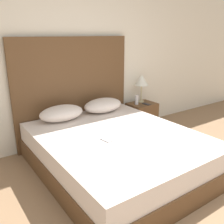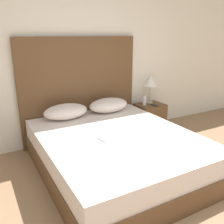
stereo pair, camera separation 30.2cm
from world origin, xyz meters
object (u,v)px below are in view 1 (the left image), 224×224
at_px(bed, 117,152).
at_px(table_lamp, 142,81).
at_px(phone_on_bed, 106,140).
at_px(phone_on_nightstand, 146,104).
at_px(nightstand, 142,116).

bearing_deg(bed, table_lamp, 38.00).
height_order(bed, table_lamp, table_lamp).
height_order(phone_on_bed, phone_on_nightstand, phone_on_bed).
bearing_deg(phone_on_nightstand, nightstand, 101.92).
height_order(table_lamp, phone_on_nightstand, table_lamp).
height_order(bed, nightstand, bed).
relative_size(nightstand, table_lamp, 0.97).
height_order(bed, phone_on_nightstand, phone_on_nightstand).
bearing_deg(phone_on_bed, phone_on_nightstand, 31.49).
distance_m(phone_on_bed, phone_on_nightstand, 1.66).
height_order(nightstand, table_lamp, table_lamp).
relative_size(table_lamp, phone_on_nightstand, 3.15).
bearing_deg(phone_on_bed, table_lamp, 35.77).
bearing_deg(phone_on_bed, nightstand, 34.51).
distance_m(phone_on_bed, table_lamp, 1.81).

